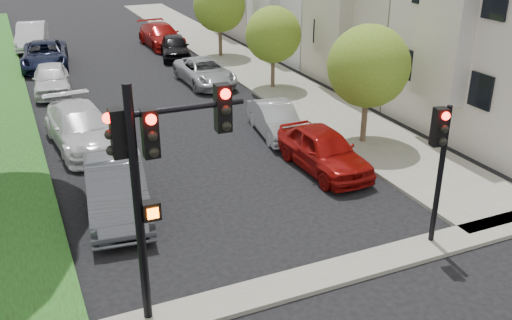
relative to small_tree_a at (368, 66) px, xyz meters
name	(u,v)px	position (x,y,z in m)	size (l,w,h in m)	color
sidewalk_right	(230,56)	(0.55, 15.06, -2.94)	(3.50, 44.00, 0.12)	slate
sidewalk_cross	(307,280)	(-6.20, -6.94, -2.94)	(60.00, 1.00, 0.12)	slate
small_tree_a	(368,66)	(0.00, 0.00, 0.00)	(3.01, 3.01, 4.51)	brown
small_tree_b	(273,35)	(0.00, 7.94, -0.31)	(2.70, 2.70, 4.05)	brown
small_tree_c	(219,6)	(0.00, 15.23, 0.04)	(3.05, 3.05, 4.57)	brown
traffic_signal_main	(155,162)	(-9.58, -6.71, 0.66)	(2.59, 0.67, 5.31)	black
traffic_signal_secondary	(439,151)	(-2.48, -6.75, -0.31)	(0.51, 0.41, 3.86)	black
car_parked_0	(324,150)	(-2.59, -1.46, -2.27)	(1.74, 4.31, 1.47)	maroon
car_parked_1	(276,120)	(-2.62, 2.16, -2.37)	(1.34, 3.85, 1.27)	#999BA0
car_parked_2	(205,72)	(-2.78, 10.12, -2.36)	(2.13, 4.62, 1.28)	#999BA0
car_parked_3	(175,47)	(-2.57, 16.14, -2.32)	(1.62, 4.03, 1.37)	black
car_parked_4	(161,35)	(-2.46, 19.51, -2.27)	(2.06, 5.06, 1.47)	maroon
car_parked_5	(116,189)	(-9.61, -1.67, -2.22)	(1.65, 4.73, 1.56)	#3F4247
car_parked_6	(82,128)	(-9.74, 4.02, -2.24)	(2.12, 5.23, 1.52)	silver
car_parked_7	(51,79)	(-10.06, 11.64, -2.29)	(1.67, 4.15, 1.42)	silver
car_parked_8	(45,55)	(-9.88, 16.89, -2.28)	(2.40, 5.21, 1.45)	black
car_parked_9	(32,36)	(-10.14, 22.40, -2.20)	(1.70, 4.87, 1.60)	silver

